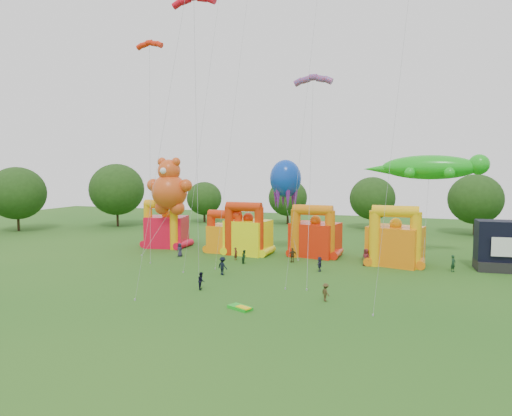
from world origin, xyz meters
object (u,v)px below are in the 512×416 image
(teddy_bear_kite, at_px, (167,197))
(octopus_kite, at_px, (289,207))
(spectator_4, at_px, (293,255))
(bouncy_castle_2, at_px, (247,234))
(bouncy_castle_0, at_px, (166,229))
(gecko_kite, at_px, (428,180))
(spectator_0, at_px, (180,250))

(teddy_bear_kite, bearing_deg, octopus_kite, 10.29)
(octopus_kite, distance_m, spectator_4, 7.40)
(bouncy_castle_2, relative_size, teddy_bear_kite, 0.54)
(bouncy_castle_2, bearing_deg, teddy_bear_kite, -173.66)
(bouncy_castle_0, bearing_deg, teddy_bear_kite, -54.26)
(bouncy_castle_0, height_order, gecko_kite, gecko_kite)
(teddy_bear_kite, height_order, spectator_0, teddy_bear_kite)
(bouncy_castle_0, relative_size, teddy_bear_kite, 0.54)
(spectator_0, relative_size, spectator_4, 0.99)
(bouncy_castle_0, relative_size, spectator_4, 3.90)
(bouncy_castle_2, xyz_separation_m, spectator_4, (6.96, -3.12, -1.75))
(spectator_0, bearing_deg, octopus_kite, 41.60)
(bouncy_castle_0, height_order, teddy_bear_kite, teddy_bear_kite)
(bouncy_castle_2, height_order, gecko_kite, gecko_kite)
(teddy_bear_kite, bearing_deg, bouncy_castle_2, 6.34)
(spectator_4, bearing_deg, spectator_0, -33.34)
(bouncy_castle_2, xyz_separation_m, teddy_bear_kite, (-11.20, -1.24, 4.70))
(octopus_kite, height_order, spectator_0, octopus_kite)
(bouncy_castle_0, relative_size, bouncy_castle_2, 0.99)
(bouncy_castle_2, bearing_deg, gecko_kite, 14.35)
(bouncy_castle_0, xyz_separation_m, spectator_0, (5.37, -5.55, -1.72))
(gecko_kite, height_order, spectator_4, gecko_kite)
(bouncy_castle_2, distance_m, gecko_kite, 23.75)
(gecko_kite, xyz_separation_m, spectator_0, (-29.43, -10.12, -8.91))
(octopus_kite, xyz_separation_m, spectator_4, (1.88, -4.83, -5.28))
(bouncy_castle_0, xyz_separation_m, octopus_kite, (17.94, 0.66, 3.57))
(bouncy_castle_0, xyz_separation_m, teddy_bear_kite, (1.65, -2.29, 4.74))
(octopus_kite, bearing_deg, spectator_4, -68.75)
(teddy_bear_kite, bearing_deg, gecko_kite, 11.69)
(bouncy_castle_2, distance_m, teddy_bear_kite, 12.21)
(octopus_kite, relative_size, spectator_0, 7.18)
(bouncy_castle_2, height_order, teddy_bear_kite, teddy_bear_kite)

